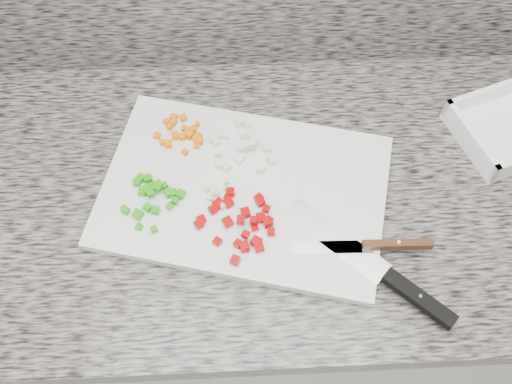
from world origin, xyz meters
TOP-DOWN VIEW (x-y plane):
  - cabinet at (0.00, 1.44)m, footprint 3.92×0.62m
  - countertop at (0.00, 1.44)m, footprint 3.96×0.64m
  - cutting_board at (-0.01, 1.43)m, footprint 0.55×0.44m
  - carrot_pile at (-0.11, 1.55)m, footprint 0.09×0.09m
  - onion_pile at (-0.01, 1.51)m, footprint 0.12×0.12m
  - green_pepper_pile at (-0.16, 1.41)m, footprint 0.11×0.12m
  - red_pepper_pile at (-0.01, 1.36)m, footprint 0.14×0.14m
  - garlic_pile at (-0.05, 1.41)m, footprint 0.06×0.06m
  - chef_knife at (0.22, 1.25)m, footprint 0.25×0.24m
  - paring_knife at (0.21, 1.30)m, footprint 0.23×0.03m

SIDE VIEW (x-z plane):
  - cabinet at x=0.00m, z-range 0.00..0.86m
  - countertop at x=0.00m, z-range 0.86..0.90m
  - cutting_board at x=-0.01m, z-range 0.90..0.92m
  - garlic_pile at x=-0.05m, z-range 0.92..0.93m
  - chef_knife at x=0.22m, z-range 0.91..0.93m
  - carrot_pile at x=-0.11m, z-range 0.91..0.93m
  - paring_knife at x=0.21m, z-range 0.91..0.93m
  - green_pepper_pile at x=-0.16m, z-range 0.91..0.93m
  - red_pepper_pile at x=-0.01m, z-range 0.91..0.94m
  - onion_pile at x=-0.01m, z-range 0.91..0.94m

